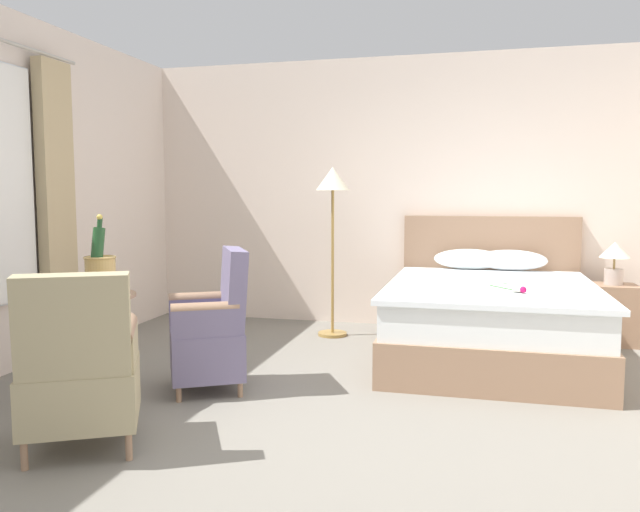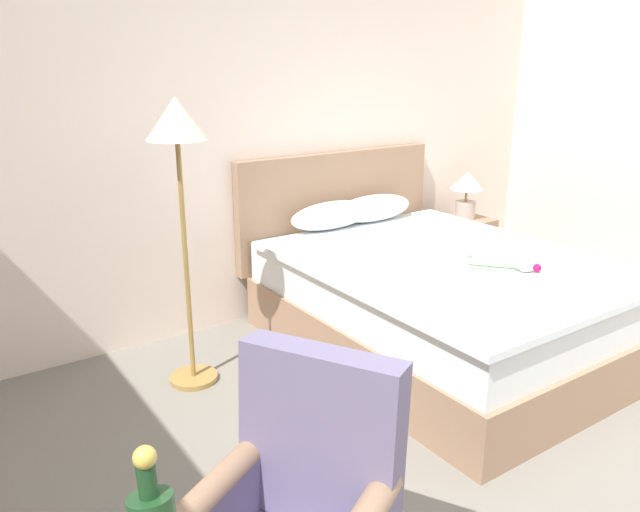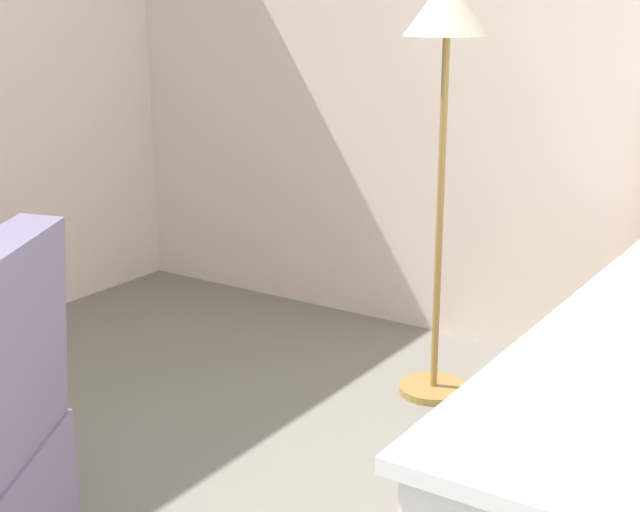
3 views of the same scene
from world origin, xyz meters
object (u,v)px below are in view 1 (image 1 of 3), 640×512
(nightstand, at_px, (612,314))
(snack_plate, at_px, (62,295))
(bedside_lamp, at_px, (614,257))
(armchair_by_window, at_px, (212,331))
(wine_glass_near_edge, at_px, (76,283))
(wine_glass_near_bucket, at_px, (78,277))
(floor_lamp_brass, at_px, (333,196))
(armchair_facing_bed, at_px, (80,371))
(side_table_round, at_px, (91,343))
(champagne_bucket, at_px, (100,269))
(bed, at_px, (490,316))

(nightstand, xyz_separation_m, snack_plate, (-3.73, -2.75, 0.46))
(bedside_lamp, distance_m, armchair_by_window, 3.70)
(nightstand, relative_size, wine_glass_near_edge, 3.98)
(bedside_lamp, relative_size, wine_glass_near_bucket, 2.90)
(floor_lamp_brass, height_order, armchair_facing_bed, floor_lamp_brass)
(side_table_round, xyz_separation_m, snack_plate, (-0.12, -0.11, 0.33))
(nightstand, bearing_deg, floor_lamp_brass, -173.30)
(wine_glass_near_edge, bearing_deg, nightstand, 38.11)
(champagne_bucket, bearing_deg, floor_lamp_brass, 66.46)
(nightstand, bearing_deg, armchair_by_window, -144.49)
(nightstand, relative_size, snack_plate, 3.86)
(armchair_facing_bed, bearing_deg, bed, 49.87)
(bed, distance_m, floor_lamp_brass, 1.83)
(side_table_round, bearing_deg, wine_glass_near_bucket, 148.40)
(nightstand, height_order, bedside_lamp, bedside_lamp)
(champagne_bucket, height_order, armchair_by_window, champagne_bucket)
(bed, distance_m, wine_glass_near_edge, 3.26)
(side_table_round, distance_m, snack_plate, 0.36)
(nightstand, relative_size, floor_lamp_brass, 0.34)
(snack_plate, height_order, armchair_facing_bed, armchair_facing_bed)
(nightstand, bearing_deg, bed, -145.13)
(bedside_lamp, bearing_deg, side_table_round, -143.89)
(wine_glass_near_edge, bearing_deg, armchair_by_window, 48.82)
(armchair_by_window, height_order, armchair_facing_bed, armchair_by_window)
(bedside_lamp, relative_size, floor_lamp_brass, 0.24)
(snack_plate, xyz_separation_m, armchair_facing_bed, (0.51, -0.55, -0.30))
(nightstand, xyz_separation_m, floor_lamp_brass, (-2.56, -0.30, 1.07))
(side_table_round, relative_size, champagne_bucket, 1.41)
(nightstand, bearing_deg, side_table_round, -143.89)
(nightstand, distance_m, snack_plate, 4.66)
(armchair_by_window, xyz_separation_m, armchair_facing_bed, (-0.24, -1.16, 0.02))
(wine_glass_near_edge, height_order, armchair_by_window, armchair_by_window)
(bedside_lamp, xyz_separation_m, wine_glass_near_edge, (-3.58, -2.81, 0.02))
(bedside_lamp, relative_size, snack_plate, 2.74)
(nightstand, relative_size, armchair_facing_bed, 0.56)
(bedside_lamp, distance_m, wine_glass_near_edge, 4.55)
(side_table_round, height_order, armchair_facing_bed, armchair_facing_bed)
(wine_glass_near_bucket, bearing_deg, snack_plate, -83.24)
(armchair_facing_bed, bearing_deg, bedside_lamp, 45.60)
(side_table_round, xyz_separation_m, wine_glass_near_edge, (0.03, -0.17, 0.41))
(bed, height_order, side_table_round, bed)
(champagne_bucket, distance_m, wine_glass_near_edge, 0.22)
(bedside_lamp, distance_m, snack_plate, 4.64)
(side_table_round, xyz_separation_m, armchair_facing_bed, (0.39, -0.66, 0.02))
(armchair_facing_bed, bearing_deg, side_table_round, 120.33)
(bedside_lamp, height_order, side_table_round, bedside_lamp)
(snack_plate, bearing_deg, nightstand, 36.32)
(champagne_bucket, height_order, armchair_facing_bed, champagne_bucket)
(floor_lamp_brass, height_order, armchair_by_window, floor_lamp_brass)
(champagne_bucket, distance_m, armchair_facing_bed, 0.90)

